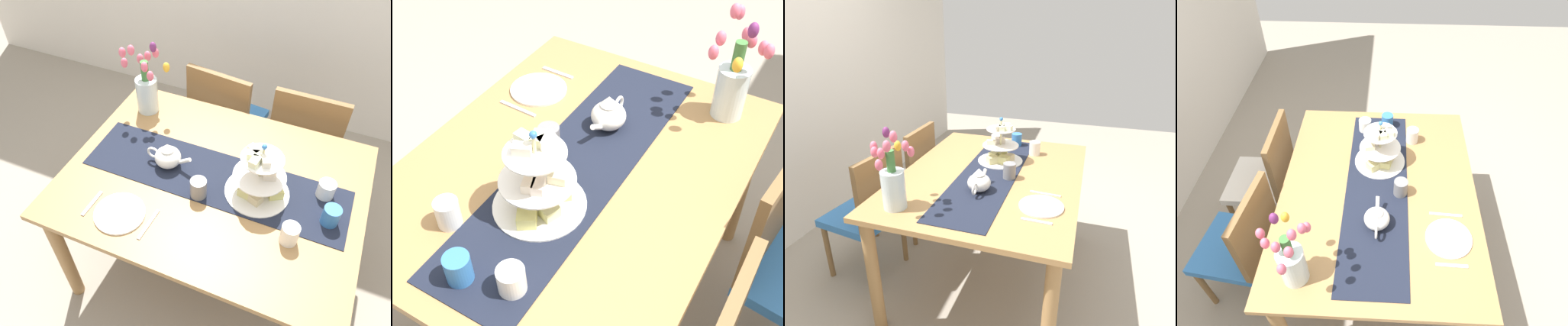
% 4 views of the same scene
% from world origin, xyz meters
% --- Properties ---
extents(ground_plane, '(8.00, 8.00, 0.00)m').
position_xyz_m(ground_plane, '(0.00, 0.00, 0.00)').
color(ground_plane, gray).
extents(dining_table, '(1.42, 1.08, 0.78)m').
position_xyz_m(dining_table, '(0.00, 0.00, 0.67)').
color(dining_table, '#A37747').
rests_on(dining_table, ground_plane).
extents(chair_left, '(0.47, 0.47, 0.91)m').
position_xyz_m(chair_left, '(-0.21, 0.77, 0.50)').
color(chair_left, brown).
rests_on(chair_left, ground_plane).
extents(chair_right, '(0.42, 0.42, 0.91)m').
position_xyz_m(chair_right, '(0.32, 0.77, 0.50)').
color(chair_right, brown).
rests_on(chair_right, ground_plane).
extents(table_runner, '(1.28, 0.34, 0.00)m').
position_xyz_m(table_runner, '(0.00, 0.01, 0.78)').
color(table_runner, black).
rests_on(table_runner, dining_table).
extents(tiered_cake_stand, '(0.30, 0.30, 0.30)m').
position_xyz_m(tiered_cake_stand, '(0.22, 0.00, 0.87)').
color(tiered_cake_stand, beige).
rests_on(tiered_cake_stand, table_runner).
extents(teapot, '(0.24, 0.13, 0.14)m').
position_xyz_m(teapot, '(-0.24, 0.00, 0.83)').
color(teapot, white).
rests_on(teapot, table_runner).
extents(tulip_vase, '(0.27, 0.21, 0.43)m').
position_xyz_m(tulip_vase, '(-0.54, 0.35, 0.93)').
color(tulip_vase, silver).
rests_on(tulip_vase, dining_table).
extents(cream_jug, '(0.08, 0.08, 0.08)m').
position_xyz_m(cream_jug, '(0.51, 0.11, 0.82)').
color(cream_jug, white).
rests_on(cream_jug, dining_table).
extents(dinner_plate_left, '(0.23, 0.23, 0.01)m').
position_xyz_m(dinner_plate_left, '(-0.31, -0.36, 0.78)').
color(dinner_plate_left, white).
rests_on(dinner_plate_left, dining_table).
extents(fork_left, '(0.02, 0.15, 0.01)m').
position_xyz_m(fork_left, '(-0.45, -0.36, 0.78)').
color(fork_left, silver).
rests_on(fork_left, dining_table).
extents(knife_left, '(0.02, 0.17, 0.01)m').
position_xyz_m(knife_left, '(-0.16, -0.36, 0.78)').
color(knife_left, silver).
rests_on(knife_left, dining_table).
extents(mug_grey, '(0.08, 0.08, 0.09)m').
position_xyz_m(mug_grey, '(-0.03, -0.12, 0.83)').
color(mug_grey, slate).
rests_on(mug_grey, table_runner).
extents(mug_white_text, '(0.08, 0.08, 0.09)m').
position_xyz_m(mug_white_text, '(0.41, -0.20, 0.82)').
color(mug_white_text, white).
rests_on(mug_white_text, dining_table).
extents(mug_orange, '(0.08, 0.08, 0.09)m').
position_xyz_m(mug_orange, '(0.55, -0.04, 0.82)').
color(mug_orange, '#3370B7').
rests_on(mug_orange, dining_table).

